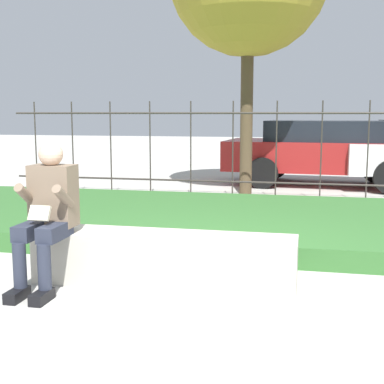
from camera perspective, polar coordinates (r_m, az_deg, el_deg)
The scene contains 6 objects.
ground_plane at distance 4.75m, azimuth 0.83°, elevation -10.13°, with size 60.00×60.00×0.00m, color #B2AFA8.
stone_bench at distance 4.76m, azimuth -3.05°, elevation -7.49°, with size 2.32×0.47×0.46m.
person_seated_reader at distance 4.75m, azimuth -15.14°, elevation -1.80°, with size 0.42×0.73×1.26m.
grass_berm at distance 7.01m, azimuth 4.74°, elevation -3.13°, with size 10.82×3.40×0.22m.
iron_fence at distance 9.12m, azimuth 6.67°, elevation 4.52°, with size 8.82×0.03×1.72m.
car_parked_center at distance 11.62m, azimuth 15.08°, elevation 4.29°, with size 4.75×2.18×1.36m.
Camera 1 is at (0.89, -4.41, 1.51)m, focal length 50.00 mm.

